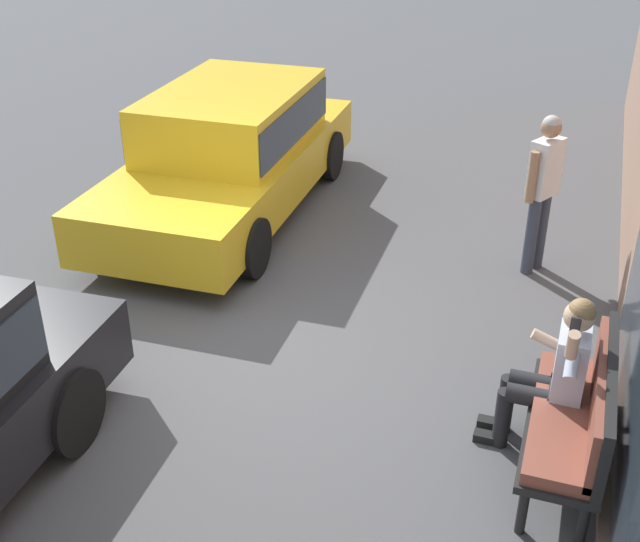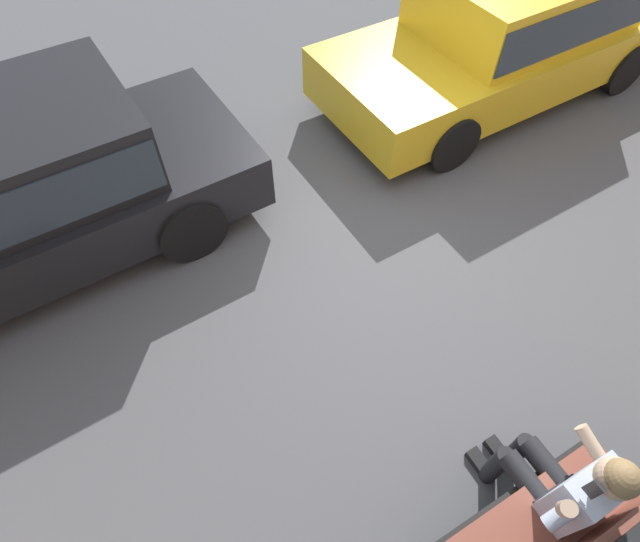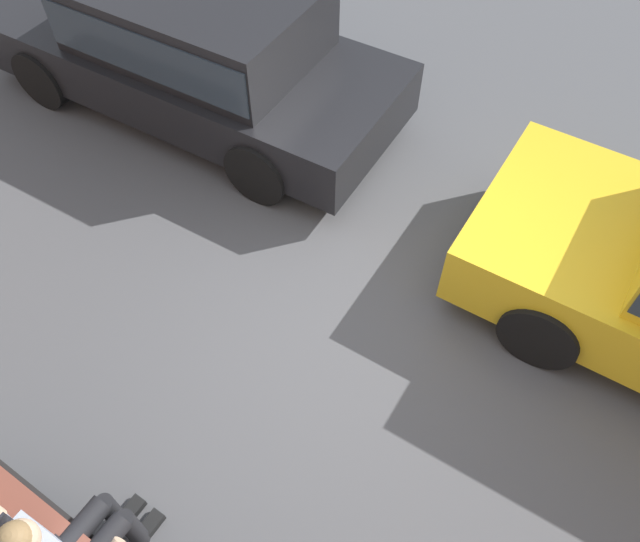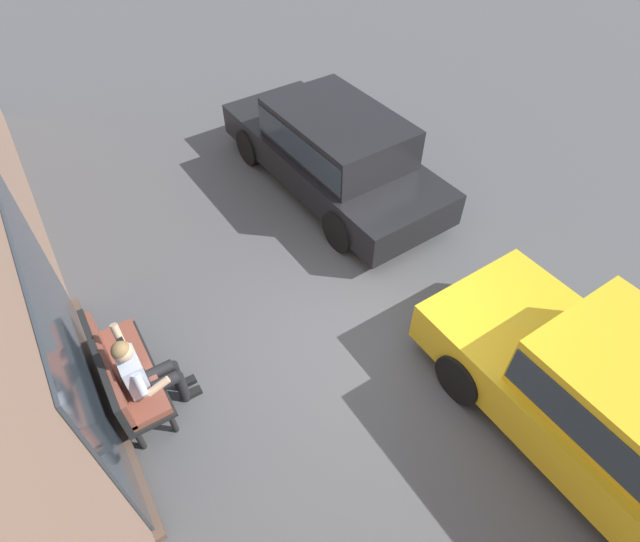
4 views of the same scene
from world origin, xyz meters
The scene contains 2 objects.
ground_plane centered at (0.00, 0.00, 0.00)m, with size 60.00×60.00×0.00m, color #4C4C4F.
parked_car_mid centered at (3.07, -1.53, 0.82)m, with size 4.75×2.07×1.49m.
Camera 3 is at (-1.26, 2.60, 4.60)m, focal length 35.00 mm.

